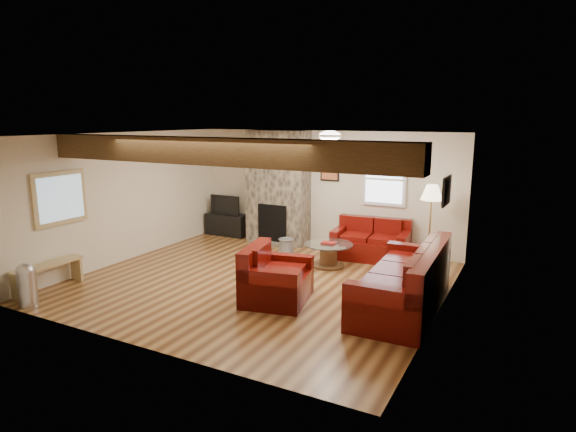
% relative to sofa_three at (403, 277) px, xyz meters
% --- Properties ---
extents(room, '(8.00, 8.00, 8.00)m').
position_rel_sofa_three_xyz_m(room, '(-2.48, 0.01, 0.78)').
color(room, '#542F16').
rests_on(room, ground).
extents(floor, '(6.00, 6.00, 0.00)m').
position_rel_sofa_three_xyz_m(floor, '(-2.48, 0.01, -0.47)').
color(floor, '#542F16').
rests_on(floor, ground).
extents(oak_beam, '(6.00, 0.36, 0.38)m').
position_rel_sofa_three_xyz_m(oak_beam, '(-2.48, -1.24, 1.84)').
color(oak_beam, '#341E0F').
rests_on(oak_beam, room).
extents(chimney_breast, '(1.40, 0.67, 2.50)m').
position_rel_sofa_three_xyz_m(chimney_breast, '(-3.48, 2.50, 0.75)').
color(chimney_breast, '#322E27').
rests_on(chimney_breast, floor).
extents(back_window, '(0.90, 0.08, 1.10)m').
position_rel_sofa_three_xyz_m(back_window, '(-1.13, 2.72, 1.08)').
color(back_window, silver).
rests_on(back_window, room).
extents(hatch_window, '(0.08, 1.00, 0.90)m').
position_rel_sofa_three_xyz_m(hatch_window, '(-5.44, -1.49, 0.98)').
color(hatch_window, tan).
rests_on(hatch_window, room).
extents(ceiling_dome, '(0.40, 0.40, 0.18)m').
position_rel_sofa_three_xyz_m(ceiling_dome, '(-1.58, 0.91, 1.97)').
color(ceiling_dome, white).
rests_on(ceiling_dome, room).
extents(artwork_back, '(0.42, 0.06, 0.52)m').
position_rel_sofa_three_xyz_m(artwork_back, '(-2.33, 2.72, 1.23)').
color(artwork_back, black).
rests_on(artwork_back, room).
extents(artwork_right, '(0.06, 0.55, 0.42)m').
position_rel_sofa_three_xyz_m(artwork_right, '(0.48, 0.31, 1.28)').
color(artwork_right, black).
rests_on(artwork_right, room).
extents(sofa_three, '(1.10, 2.47, 0.94)m').
position_rel_sofa_three_xyz_m(sofa_three, '(0.00, 0.00, 0.00)').
color(sofa_three, '#460506').
rests_on(sofa_three, floor).
extents(loveseat, '(1.55, 0.97, 0.78)m').
position_rel_sofa_three_xyz_m(loveseat, '(-1.21, 2.24, -0.08)').
color(loveseat, '#460506').
rests_on(loveseat, floor).
extents(armchair_red, '(1.12, 1.22, 0.85)m').
position_rel_sofa_three_xyz_m(armchair_red, '(-1.77, -0.61, -0.05)').
color(armchair_red, '#460506').
rests_on(armchair_red, floor).
extents(coffee_table, '(0.91, 0.91, 0.48)m').
position_rel_sofa_three_xyz_m(coffee_table, '(-1.75, 1.35, -0.25)').
color(coffee_table, '#412815').
rests_on(coffee_table, floor).
extents(tv_cabinet, '(1.03, 0.41, 0.52)m').
position_rel_sofa_three_xyz_m(tv_cabinet, '(-4.89, 2.54, -0.21)').
color(tv_cabinet, black).
rests_on(tv_cabinet, floor).
extents(television, '(0.79, 0.10, 0.46)m').
position_rel_sofa_three_xyz_m(television, '(-4.89, 2.54, 0.27)').
color(television, black).
rests_on(television, tv_cabinet).
extents(floor_lamp, '(0.40, 0.40, 1.57)m').
position_rel_sofa_three_xyz_m(floor_lamp, '(-0.08, 2.20, 0.87)').
color(floor_lamp, '#AD9748').
rests_on(floor_lamp, floor).
extents(pine_bench, '(0.28, 1.18, 0.44)m').
position_rel_sofa_three_xyz_m(pine_bench, '(-5.31, -1.94, -0.25)').
color(pine_bench, tan).
rests_on(pine_bench, floor).
extents(pedal_bin, '(0.32, 0.32, 0.67)m').
position_rel_sofa_three_xyz_m(pedal_bin, '(-4.96, -2.54, -0.14)').
color(pedal_bin, '#B1B1B6').
rests_on(pedal_bin, floor).
extents(coal_bucket, '(0.33, 0.33, 0.31)m').
position_rel_sofa_three_xyz_m(coal_bucket, '(-2.90, 1.80, -0.31)').
color(coal_bucket, gray).
rests_on(coal_bucket, floor).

